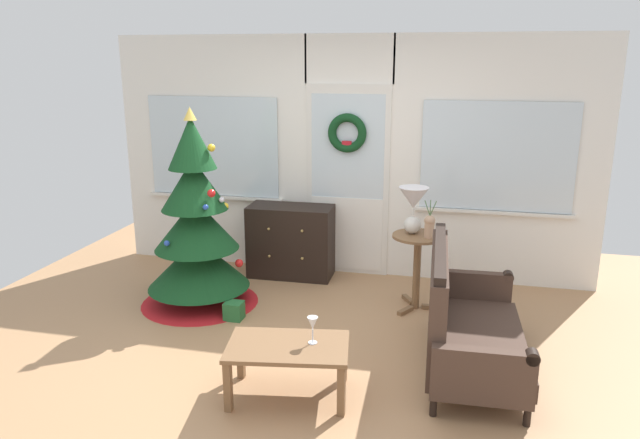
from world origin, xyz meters
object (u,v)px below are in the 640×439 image
object	(u,v)px
side_table	(417,257)
gift_box	(234,311)
flower_vase	(430,225)
coffee_table	(288,352)
table_lamp	(413,204)
wine_glass	(313,324)
settee_sofa	(462,321)
christmas_tree	(197,235)
dresser_cabinet	(291,241)

from	to	relation	value
side_table	gift_box	size ratio (longest dim) A/B	4.41
flower_vase	coffee_table	bearing A→B (deg)	-116.63
table_lamp	wine_glass	distance (m)	1.87
settee_sofa	table_lamp	world-z (taller)	table_lamp
christmas_tree	side_table	bearing A→B (deg)	9.63
table_lamp	flower_vase	distance (m)	0.25
flower_vase	gift_box	xyz separation A→B (m)	(-1.69, -0.58, -0.76)
table_lamp	wine_glass	xyz separation A→B (m)	(-0.53, -1.73, -0.48)
christmas_tree	settee_sofa	world-z (taller)	christmas_tree
table_lamp	christmas_tree	bearing A→B (deg)	-168.98
table_lamp	wine_glass	world-z (taller)	table_lamp
side_table	table_lamp	size ratio (longest dim) A/B	1.65
christmas_tree	coffee_table	xyz separation A→B (m)	(1.31, -1.41, -0.35)
side_table	coffee_table	bearing A→B (deg)	-113.13
table_lamp	gift_box	bearing A→B (deg)	-156.05
dresser_cabinet	table_lamp	world-z (taller)	table_lamp
settee_sofa	coffee_table	bearing A→B (deg)	-149.00
christmas_tree	flower_vase	bearing A→B (deg)	7.63
settee_sofa	flower_vase	bearing A→B (deg)	108.10
wine_glass	settee_sofa	bearing A→B (deg)	32.36
flower_vase	christmas_tree	bearing A→B (deg)	-172.37
settee_sofa	flower_vase	distance (m)	1.14
coffee_table	dresser_cabinet	bearing A→B (deg)	105.51
dresser_cabinet	gift_box	bearing A→B (deg)	-98.95
christmas_tree	dresser_cabinet	world-z (taller)	christmas_tree
christmas_tree	dresser_cabinet	distance (m)	1.18
dresser_cabinet	settee_sofa	xyz separation A→B (m)	(1.82, -1.63, -0.01)
settee_sofa	side_table	distance (m)	1.14
wine_glass	gift_box	distance (m)	1.52
settee_sofa	gift_box	world-z (taller)	settee_sofa
table_lamp	coffee_table	bearing A→B (deg)	-111.02
dresser_cabinet	wine_glass	bearing A→B (deg)	-70.38
table_lamp	coffee_table	xyz separation A→B (m)	(-0.69, -1.79, -0.67)
christmas_tree	flower_vase	distance (m)	2.18
christmas_tree	side_table	world-z (taller)	christmas_tree
side_table	flower_vase	distance (m)	0.35
christmas_tree	wine_glass	xyz separation A→B (m)	(1.47, -1.34, -0.15)
christmas_tree	gift_box	xyz separation A→B (m)	(0.47, -0.29, -0.61)
settee_sofa	side_table	size ratio (longest dim) A/B	2.16
wine_glass	side_table	bearing A→B (deg)	70.83
settee_sofa	christmas_tree	bearing A→B (deg)	164.21
dresser_cabinet	gift_box	distance (m)	1.28
wine_glass	gift_box	bearing A→B (deg)	133.68
side_table	table_lamp	distance (m)	0.50
christmas_tree	wine_glass	bearing A→B (deg)	-42.41
settee_sofa	side_table	world-z (taller)	settee_sofa
coffee_table	gift_box	world-z (taller)	coffee_table
wine_glass	table_lamp	bearing A→B (deg)	73.04
side_table	wine_glass	bearing A→B (deg)	-109.17
christmas_tree	coffee_table	distance (m)	1.95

